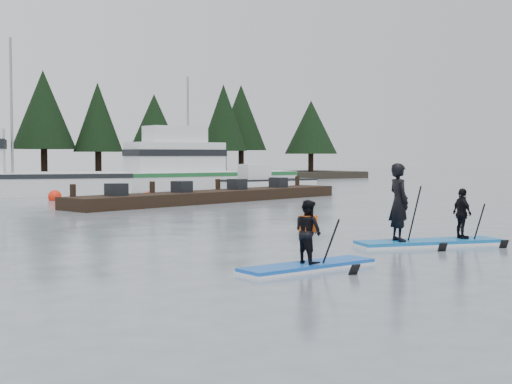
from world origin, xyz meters
TOP-DOWN VIEW (x-y plane):
  - ground at (0.00, 0.00)m, footprint 160.00×160.00m
  - fishing_boat_medium at (11.63, 30.12)m, footprint 13.48×4.43m
  - skiff at (13.21, 23.85)m, footprint 6.11×2.03m
  - floating_dock at (5.52, 17.29)m, footprint 15.40×5.40m
  - buoy_b at (-0.20, 22.36)m, footprint 0.64×0.64m
  - buoy_c at (12.06, 27.33)m, footprint 0.49×0.49m
  - buoy_d at (3.94, 20.86)m, footprint 0.49×0.49m
  - paddleboard_solo at (-3.08, -0.16)m, footprint 2.92×1.06m
  - paddleboard_duo at (1.37, 1.02)m, footprint 3.63×1.93m

SIDE VIEW (x-z plane):
  - ground at x=0.00m, z-range 0.00..0.00m
  - buoy_b at x=-0.20m, z-range -0.32..0.32m
  - buoy_c at x=12.06m, z-range -0.25..0.25m
  - buoy_d at x=3.94m, z-range -0.25..0.25m
  - floating_dock at x=5.52m, z-range 0.00..0.51m
  - skiff at x=13.21m, z-range 0.00..0.71m
  - paddleboard_solo at x=-3.08m, z-range -0.45..1.36m
  - fishing_boat_medium at x=11.63m, z-range -3.48..4.61m
  - paddleboard_duo at x=1.37m, z-range -0.55..1.88m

